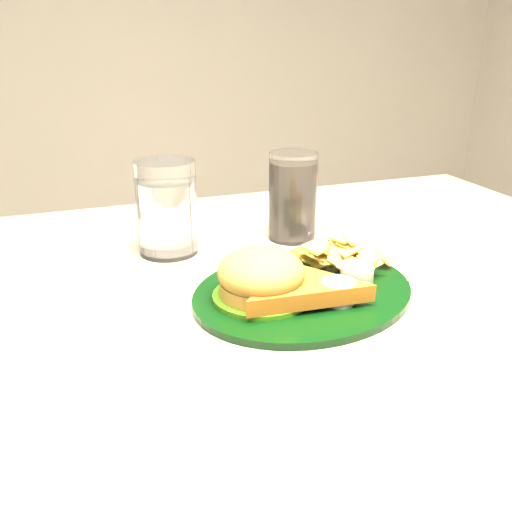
{
  "coord_description": "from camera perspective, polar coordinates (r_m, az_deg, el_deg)",
  "views": [
    {
      "loc": [
        -0.2,
        -0.6,
        1.04
      ],
      "look_at": [
        0.01,
        -0.02,
        0.8
      ],
      "focal_mm": 40.0,
      "sensor_mm": 36.0,
      "label": 1
    }
  ],
  "objects": [
    {
      "name": "dinner_plate",
      "position": [
        0.66,
        4.83,
        -1.52
      ],
      "size": [
        0.34,
        0.32,
        0.06
      ],
      "primitive_type": null,
      "rotation": [
        0.0,
        0.0,
        0.37
      ],
      "color": "black",
      "rests_on": "table"
    },
    {
      "name": "cola_glass",
      "position": [
        0.84,
        3.68,
        5.97
      ],
      "size": [
        0.09,
        0.09,
        0.13
      ],
      "primitive_type": "cylinder",
      "rotation": [
        0.0,
        0.0,
        0.39
      ],
      "color": "black",
      "rests_on": "table"
    },
    {
      "name": "water_glass",
      "position": [
        0.79,
        -8.92,
        4.79
      ],
      "size": [
        0.11,
        0.11,
        0.13
      ],
      "primitive_type": "cylinder",
      "rotation": [
        0.0,
        0.0,
        0.42
      ],
      "color": "white",
      "rests_on": "table"
    },
    {
      "name": "fork_napkin",
      "position": [
        0.76,
        10.43,
        -0.96
      ],
      "size": [
        0.14,
        0.17,
        0.01
      ],
      "primitive_type": null,
      "rotation": [
        0.0,
        0.0,
        -0.11
      ],
      "color": "white",
      "rests_on": "table"
    }
  ]
}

